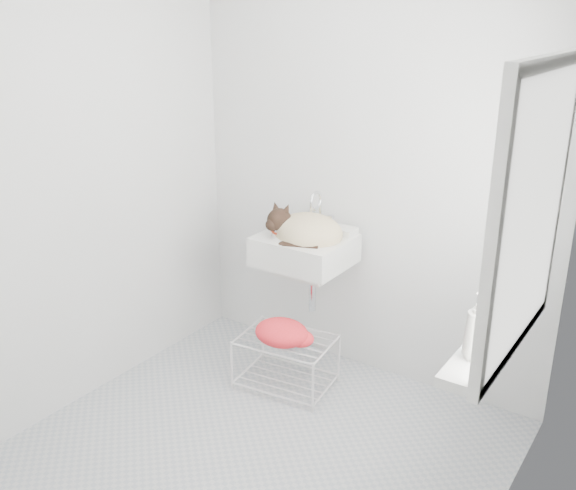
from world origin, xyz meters
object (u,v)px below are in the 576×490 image
Objects in this scene: sink at (305,236)px; bottle_c at (504,320)px; bottle_a at (474,358)px; bottle_b at (494,334)px; cat at (305,231)px; wire_rack at (286,362)px.

sink is 1.30m from bottle_c.
bottle_c is at bearing 90.00° from bottle_a.
bottle_b reaches higher than sink.
sink is at bearing 155.94° from bottle_b.
cat is 1.34m from bottle_b.
cat is 2.03× the size of bottle_a.
wire_rack is at bearing 164.35° from bottle_b.
bottle_b is at bearing -90.00° from bottle_c.
bottle_b reaches higher than bottle_c.
cat is 1.44m from bottle_a.
bottle_c is at bearing -9.44° from wire_rack.
sink is 0.05m from cat.
wire_rack is 1.45m from bottle_b.
bottle_b is (1.22, -0.54, -0.04)m from cat.
bottle_a is at bearing -37.64° from cat.
wire_rack is (0.01, -0.21, -0.70)m from sink.
bottle_a is at bearing -90.00° from bottle_b.
sink is at bearing 93.89° from wire_rack.
bottle_b is (0.00, 0.22, 0.00)m from bottle_a.
bottle_a is 1.40× the size of bottle_c.
cat is 0.85× the size of wire_rack.
sink is at bearing 161.54° from bottle_c.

